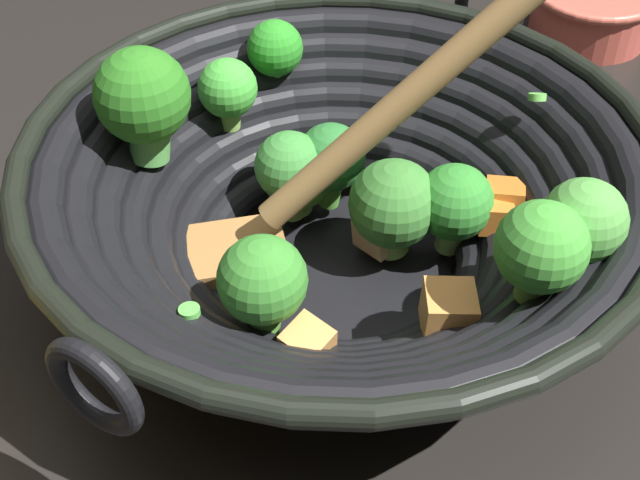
{
  "coord_description": "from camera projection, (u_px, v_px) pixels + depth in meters",
  "views": [
    {
      "loc": [
        -0.19,
        0.35,
        0.41
      ],
      "look_at": [
        0.01,
        0.0,
        0.03
      ],
      "focal_mm": 48.47,
      "sensor_mm": 36.0,
      "label": 1
    }
  ],
  "objects": [
    {
      "name": "prep_bowl",
      "position": [
        591.0,
        10.0,
        0.79
      ],
      "size": [
        0.11,
        0.11,
        0.05
      ],
      "color": "#D15647",
      "rests_on": "ground"
    },
    {
      "name": "ground_plane",
      "position": [
        338.0,
        279.0,
        0.57
      ],
      "size": [
        4.0,
        4.0,
        0.0
      ],
      "primitive_type": "plane",
      "color": "black"
    },
    {
      "name": "wok",
      "position": [
        340.0,
        195.0,
        0.52
      ],
      "size": [
        0.38,
        0.42,
        0.26
      ],
      "color": "black",
      "rests_on": "ground"
    }
  ]
}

